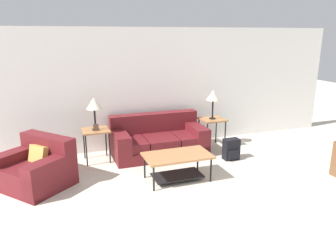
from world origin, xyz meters
TOP-DOWN VIEW (x-y plane):
  - wall_back at (0.00, 4.21)m, footprint 9.17×0.06m
  - couch at (-0.02, 3.62)m, footprint 1.93×1.00m
  - armchair at (-2.40, 2.89)m, footprint 1.41×1.43m
  - coffee_table at (-0.11, 2.29)m, footprint 1.14×0.66m
  - side_table_left at (-1.30, 3.67)m, footprint 0.52×0.50m
  - side_table_right at (1.26, 3.67)m, footprint 0.52×0.50m
  - table_lamp_left at (-1.30, 3.67)m, footprint 0.30×0.30m
  - table_lamp_right at (1.26, 3.67)m, footprint 0.30×0.30m
  - backpack at (1.27, 2.83)m, footprint 0.31×0.27m
  - picture_frame at (-1.30, 3.59)m, footprint 0.10×0.04m

SIDE VIEW (x-z plane):
  - backpack at x=1.27m, z-range -0.01..0.42m
  - armchair at x=-2.40m, z-range -0.11..0.69m
  - couch at x=-0.02m, z-range -0.12..0.70m
  - coffee_table at x=-0.11m, z-range 0.11..0.58m
  - side_table_left at x=-1.30m, z-range 0.25..0.90m
  - side_table_right at x=1.26m, z-range 0.25..0.90m
  - picture_frame at x=-1.30m, z-range 0.65..0.78m
  - table_lamp_left at x=-1.30m, z-range 0.84..1.48m
  - table_lamp_right at x=1.26m, z-range 0.84..1.48m
  - wall_back at x=0.00m, z-range 0.00..2.60m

